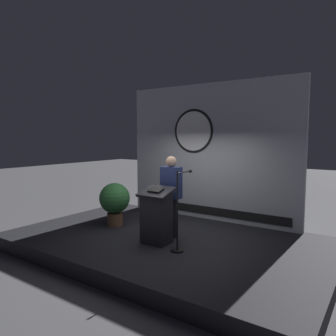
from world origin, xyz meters
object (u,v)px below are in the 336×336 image
at_px(speaker_person, 171,196).
at_px(podium, 156,216).
at_px(potted_plant, 115,200).
at_px(microphone_stand, 179,222).

bearing_deg(speaker_person, podium, -92.89).
distance_m(podium, potted_plant, 1.61).
bearing_deg(podium, speaker_person, 87.11).
relative_size(podium, speaker_person, 0.66).
relative_size(speaker_person, potted_plant, 1.68).
bearing_deg(microphone_stand, speaker_person, 134.67).
relative_size(speaker_person, microphone_stand, 1.14).
bearing_deg(speaker_person, potted_plant, -178.66).
height_order(speaker_person, microphone_stand, speaker_person).
height_order(microphone_stand, potted_plant, microphone_stand).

